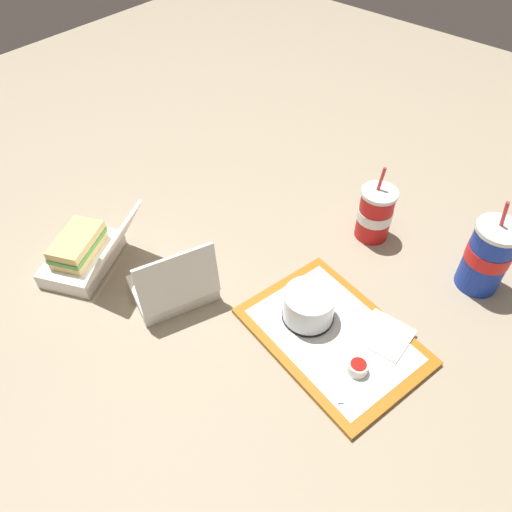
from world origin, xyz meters
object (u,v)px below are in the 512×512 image
(cake_container, at_px, (309,306))
(plastic_fork, at_px, (334,377))
(soda_cup_center, at_px, (488,256))
(soda_cup_right, at_px, (375,214))
(clamshell_hotdog_front, at_px, (173,284))
(food_tray, at_px, (333,336))
(ketchup_cup, at_px, (358,367))
(clamshell_sandwich_right, at_px, (84,252))

(cake_container, distance_m, plastic_fork, 0.16)
(soda_cup_center, bearing_deg, soda_cup_right, 3.71)
(cake_container, bearing_deg, plastic_fork, 146.25)
(clamshell_hotdog_front, bearing_deg, food_tray, -157.61)
(food_tray, relative_size, cake_container, 3.68)
(food_tray, relative_size, soda_cup_right, 2.06)
(ketchup_cup, height_order, clamshell_sandwich_right, clamshell_sandwich_right)
(ketchup_cup, distance_m, clamshell_sandwich_right, 0.67)
(food_tray, height_order, clamshell_sandwich_right, clamshell_sandwich_right)
(clamshell_hotdog_front, relative_size, soda_cup_right, 1.06)
(cake_container, relative_size, clamshell_sandwich_right, 0.43)
(food_tray, distance_m, cake_container, 0.08)
(plastic_fork, xyz_separation_m, soda_cup_center, (-0.10, -0.43, 0.07))
(food_tray, xyz_separation_m, soda_cup_center, (-0.16, -0.35, 0.08))
(cake_container, distance_m, soda_cup_center, 0.42)
(soda_cup_center, relative_size, soda_cup_right, 1.18)
(cake_container, height_order, ketchup_cup, cake_container)
(food_tray, distance_m, ketchup_cup, 0.10)
(soda_cup_right, bearing_deg, cake_container, 97.18)
(clamshell_sandwich_right, distance_m, soda_cup_center, 0.92)
(plastic_fork, bearing_deg, cake_container, 8.67)
(ketchup_cup, xyz_separation_m, soda_cup_right, (0.20, -0.37, 0.04))
(soda_cup_center, bearing_deg, cake_container, 55.88)
(ketchup_cup, distance_m, soda_cup_right, 0.42)
(ketchup_cup, xyz_separation_m, clamshell_sandwich_right, (0.65, 0.17, 0.02))
(ketchup_cup, relative_size, clamshell_hotdog_front, 0.19)
(plastic_fork, xyz_separation_m, soda_cup_right, (0.17, -0.41, 0.05))
(clamshell_hotdog_front, distance_m, soda_cup_center, 0.70)
(ketchup_cup, height_order, soda_cup_right, soda_cup_right)
(plastic_fork, distance_m, soda_cup_center, 0.45)
(food_tray, bearing_deg, plastic_fork, 125.98)
(food_tray, height_order, ketchup_cup, ketchup_cup)
(soda_cup_center, height_order, soda_cup_right, soda_cup_center)
(cake_container, bearing_deg, ketchup_cup, 164.19)
(clamshell_sandwich_right, bearing_deg, soda_cup_right, -130.28)
(plastic_fork, distance_m, clamshell_sandwich_right, 0.64)
(soda_cup_center, xyz_separation_m, soda_cup_right, (0.27, 0.02, -0.02))
(cake_container, height_order, soda_cup_center, soda_cup_center)
(ketchup_cup, bearing_deg, clamshell_hotdog_front, 13.04)
(cake_container, distance_m, soda_cup_right, 0.33)
(plastic_fork, bearing_deg, soda_cup_center, -60.97)
(ketchup_cup, bearing_deg, food_tray, -25.62)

